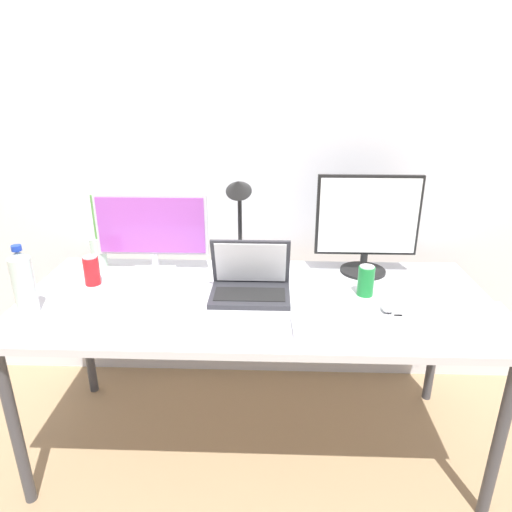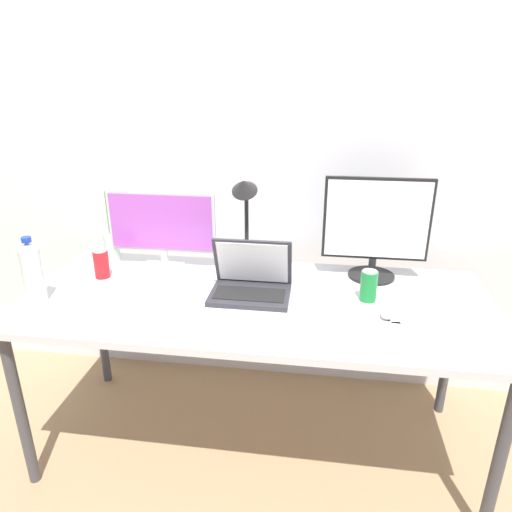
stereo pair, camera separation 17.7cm
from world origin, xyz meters
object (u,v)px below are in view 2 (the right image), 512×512
at_px(mouse_by_keyboard, 390,312).
at_px(desk_lamp, 245,206).
at_px(work_desk, 256,310).
at_px(laptop_silver, 251,282).
at_px(monitor_left, 162,227).
at_px(keyboard_main, 343,332).
at_px(keyboard_aux, 452,321).
at_px(soda_can_near_keyboard, 369,286).
at_px(soda_can_by_laptop, 101,264).
at_px(monitor_center, 376,226).
at_px(bamboo_vase, 112,245).
at_px(water_bottle, 32,273).

distance_m(mouse_by_keyboard, desk_lamp, 0.73).
relative_size(work_desk, laptop_silver, 5.90).
bearing_deg(monitor_left, laptop_silver, -28.48).
xyz_separation_m(laptop_silver, keyboard_main, (0.36, -0.27, -0.04)).
bearing_deg(keyboard_aux, keyboard_main, -159.23).
xyz_separation_m(soda_can_near_keyboard, soda_can_by_laptop, (-1.15, 0.06, 0.00)).
bearing_deg(soda_can_by_laptop, mouse_by_keyboard, -8.90).
relative_size(work_desk, desk_lamp, 4.06).
relative_size(monitor_center, bamboo_vase, 1.31).
relative_size(laptop_silver, keyboard_main, 0.79).
distance_m(monitor_left, water_bottle, 0.58).
bearing_deg(work_desk, monitor_center, 30.08).
relative_size(water_bottle, bamboo_vase, 0.79).
height_order(monitor_left, bamboo_vase, monitor_left).
distance_m(keyboard_aux, water_bottle, 1.59).
distance_m(soda_can_near_keyboard, desk_lamp, 0.61).
xyz_separation_m(soda_can_by_laptop, bamboo_vase, (-0.04, 0.19, 0.02)).
relative_size(mouse_by_keyboard, desk_lamp, 0.23).
distance_m(keyboard_aux, desk_lamp, 0.93).
bearing_deg(keyboard_main, work_desk, 142.83).
relative_size(monitor_center, mouse_by_keyboard, 4.26).
xyz_separation_m(soda_can_near_keyboard, desk_lamp, (-0.52, 0.18, 0.25)).
xyz_separation_m(soda_can_by_laptop, desk_lamp, (0.62, 0.12, 0.25)).
bearing_deg(bamboo_vase, laptop_silver, -20.72).
xyz_separation_m(laptop_silver, soda_can_by_laptop, (-0.68, 0.08, 0.01)).
distance_m(work_desk, keyboard_aux, 0.74).
distance_m(monitor_left, laptop_silver, 0.53).
bearing_deg(desk_lamp, monitor_center, 5.37).
bearing_deg(soda_can_near_keyboard, bamboo_vase, 167.71).
height_order(monitor_left, laptop_silver, monitor_left).
bearing_deg(monitor_left, soda_can_by_laptop, -143.64).
distance_m(work_desk, monitor_center, 0.62).
bearing_deg(mouse_by_keyboard, water_bottle, -155.34).
relative_size(laptop_silver, soda_can_by_laptop, 2.54).
relative_size(monitor_left, soda_can_near_keyboard, 3.98).
height_order(keyboard_aux, soda_can_by_laptop, soda_can_by_laptop).
height_order(soda_can_near_keyboard, desk_lamp, desk_lamp).
height_order(monitor_center, water_bottle, monitor_center).
distance_m(work_desk, keyboard_main, 0.42).
bearing_deg(soda_can_near_keyboard, mouse_by_keyboard, -61.41).
bearing_deg(laptop_silver, monitor_center, 26.26).
xyz_separation_m(laptop_silver, water_bottle, (-0.83, -0.19, 0.07)).
relative_size(laptop_silver, mouse_by_keyboard, 3.03).
bearing_deg(laptop_silver, keyboard_main, -36.29).
distance_m(work_desk, bamboo_vase, 0.81).
xyz_separation_m(monitor_center, water_bottle, (-1.33, -0.43, -0.11)).
bearing_deg(monitor_center, monitor_left, -179.82).
xyz_separation_m(monitor_left, laptop_silver, (0.45, -0.25, -0.14)).
bearing_deg(mouse_by_keyboard, keyboard_aux, 15.20).
height_order(monitor_center, soda_can_near_keyboard, monitor_center).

